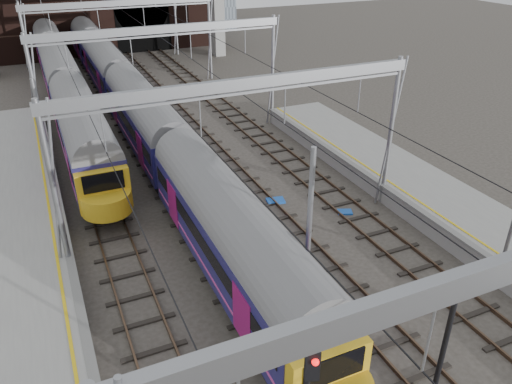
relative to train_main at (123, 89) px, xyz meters
name	(u,v)px	position (x,y,z in m)	size (l,w,h in m)	color
ground	(331,343)	(2.00, -27.43, -2.39)	(160.00, 160.00, 0.00)	#38332D
platform_left	(25,373)	(-8.18, -24.93, -1.83)	(4.32, 55.00, 1.12)	gray
tracks	(200,177)	(2.00, -12.43, -2.37)	(14.40, 80.00, 0.22)	#4C3828
overhead_line	(164,47)	(2.00, -5.94, 4.18)	(16.80, 80.00, 8.00)	gray
retaining_wall	(110,15)	(3.40, 24.50, 1.94)	(28.00, 2.75, 9.00)	black
train_main	(123,89)	(0.00, 0.00, 0.00)	(2.63, 60.95, 4.59)	black
train_second	(60,74)	(-4.00, 6.87, 0.01)	(2.65, 45.99, 4.61)	black
signal_near_centre	(453,319)	(3.81, -30.81, 0.90)	(0.40, 0.48, 5.27)	black
equip_cover_a	(272,253)	(2.51, -21.45, -2.33)	(0.90, 0.64, 0.11)	blue
equip_cover_b	(276,201)	(4.84, -17.01, -2.33)	(0.97, 0.69, 0.11)	blue
equip_cover_c	(345,212)	(7.68, -19.62, -2.34)	(0.77, 0.54, 0.09)	blue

